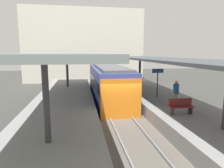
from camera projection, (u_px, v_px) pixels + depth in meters
ground_plane at (119, 119)px, 13.02m from camera, size 80.00×80.00×0.00m
platform_left at (61, 115)px, 12.33m from camera, size 4.40×28.00×1.00m
platform_right at (172, 109)px, 13.56m from camera, size 4.40×28.00×1.00m
track_ballast at (119, 118)px, 13.01m from camera, size 3.20×28.00×0.20m
rail_near_side at (109, 116)px, 12.86m from camera, size 0.08×28.00×0.14m
rail_far_side at (130, 115)px, 13.10m from camera, size 0.08×28.00×0.14m
commuter_train at (108, 82)px, 17.76m from camera, size 2.78×11.49×3.10m
canopy_left at (61, 55)px, 13.10m from camera, size 4.18×21.00×3.37m
canopy_right at (166, 60)px, 14.39m from camera, size 4.18×21.00×3.01m
platform_bench at (181, 106)px, 10.87m from camera, size 1.40×0.41×0.86m
platform_sign at (158, 76)px, 14.94m from camera, size 0.90×0.08×2.21m
passenger_near_bench at (176, 93)px, 12.47m from camera, size 0.36×0.36×1.65m
station_building_backdrop at (84, 46)px, 31.36m from camera, size 18.00×6.00×11.00m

